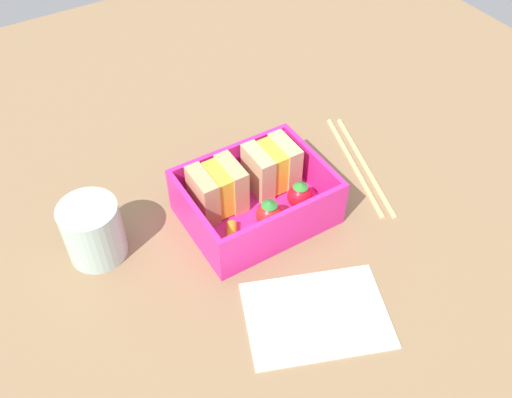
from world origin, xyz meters
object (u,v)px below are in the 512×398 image
Objects in this scene: sandwich_left at (218,189)px; carrot_stick_far_left at (231,240)px; sandwich_center_left at (271,167)px; strawberry_far_left at (268,215)px; chopstick_pair at (359,163)px; drinking_glass at (93,231)px; strawberry_left at (300,195)px; folded_napkin at (316,314)px.

carrot_stick_far_left is (-1.47, -5.65, -2.30)cm from sandwich_left.
strawberry_far_left is at bearing -125.98° from sandwich_center_left.
strawberry_far_left is (-3.86, -5.32, -1.25)cm from sandwich_center_left.
chopstick_pair is 2.66× the size of drinking_glass.
sandwich_left is 1.00× the size of sandwich_center_left.
carrot_stick_far_left is at bearing -174.29° from strawberry_left.
sandwich_center_left is at bearing 171.09° from chopstick_pair.
folded_napkin is at bearing -98.07° from strawberry_far_left.
sandwich_center_left is 18.80cm from folded_napkin.
drinking_glass reaches higher than strawberry_left.
sandwich_center_left is 10.66cm from carrot_stick_far_left.
strawberry_left is at bearing -78.27° from sandwich_center_left.
folded_napkin is (-17.84, -15.60, -0.15)cm from chopstick_pair.
strawberry_far_left reaches higher than chopstick_pair.
chopstick_pair is at bearing -6.49° from drinking_glass.
chopstick_pair is (12.25, -1.92, -3.75)cm from sandwich_center_left.
chopstick_pair reaches higher than folded_napkin.
folded_napkin is (-6.57, -12.84, -2.61)cm from strawberry_left.
strawberry_left is (4.84, 0.65, -0.04)cm from strawberry_far_left.
strawberry_far_left is (3.41, -5.32, -1.25)cm from sandwich_left.
sandwich_center_left is 0.82× the size of drinking_glass.
drinking_glass reaches higher than carrot_stick_far_left.
strawberry_left is 0.25× the size of folded_napkin.
chopstick_pair is (11.28, 2.76, -2.46)cm from strawberry_left.
drinking_glass is at bearing 172.31° from sandwich_left.
strawberry_far_left is (4.88, 0.32, 1.05)cm from carrot_stick_far_left.
sandwich_center_left reaches higher than strawberry_left.
sandwich_left is 1.58× the size of strawberry_far_left.
sandwich_center_left is 21.63cm from drinking_glass.
sandwich_left is at bearing 122.65° from strawberry_far_left.
sandwich_left is at bearing 180.00° from sandwich_center_left.
sandwich_center_left is 1.62× the size of strawberry_left.
strawberry_left is at bearing -166.27° from chopstick_pair.
sandwich_center_left is 1.58× the size of strawberry_far_left.
carrot_stick_far_left is 0.34× the size of folded_napkin.
strawberry_far_left is 16.66cm from chopstick_pair.
carrot_stick_far_left is at bearing -147.15° from sandwich_center_left.
carrot_stick_far_left is at bearing -104.60° from sandwich_left.
carrot_stick_far_left is 14.96cm from drinking_glass.
strawberry_far_left and strawberry_left have the same top height.
drinking_glass reaches higher than chopstick_pair.
carrot_stick_far_left is 21.37cm from chopstick_pair.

